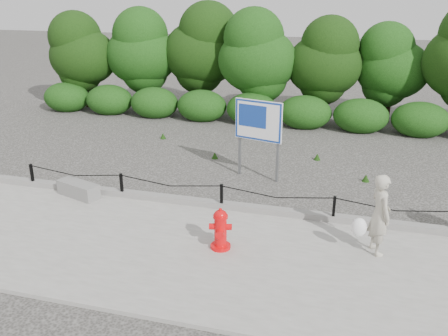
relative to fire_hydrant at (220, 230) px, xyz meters
name	(u,v)px	position (x,y,z in m)	size (l,w,h in m)	color
ground	(222,212)	(-0.46, 1.72, -0.48)	(90.00, 90.00, 0.00)	#2D2B28
sidewalk	(193,254)	(-0.46, -0.28, -0.44)	(14.00, 4.00, 0.08)	gray
curb	(222,205)	(-0.46, 1.77, -0.33)	(14.00, 0.22, 0.14)	slate
chain_barrier	(222,193)	(-0.46, 1.72, -0.02)	(10.06, 0.06, 0.60)	black
treeline	(284,56)	(-0.48, 10.65, 1.96)	(20.07, 3.62, 4.49)	black
fire_hydrant	(220,230)	(0.00, 0.00, 0.00)	(0.46, 0.48, 0.84)	red
pedestrian	(378,215)	(2.87, 0.64, 0.38)	(0.78, 0.68, 1.58)	#B1AA98
concrete_block	(78,189)	(-4.00, 1.47, -0.22)	(1.11, 0.39, 0.36)	slate
advertising_sign	(258,124)	(-0.11, 3.99, 1.03)	(1.30, 0.43, 2.14)	slate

